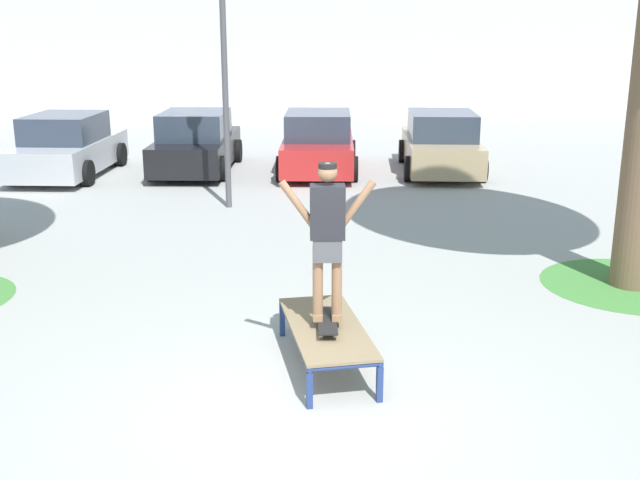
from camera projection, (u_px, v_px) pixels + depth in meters
ground_plane at (298, 408)px, 7.49m from camera, size 120.00×120.00×0.00m
skate_box at (326, 330)px, 8.31m from camera, size 1.03×1.99×0.46m
skateboard at (327, 321)px, 8.23m from camera, size 0.22×0.80×0.09m
skater at (327, 231)px, 7.96m from camera, size 1.00×0.29×1.69m
grass_patch_near_right at (631, 285)px, 11.00m from camera, size 2.52×2.52×0.01m
car_silver at (68, 147)px, 18.75m from camera, size 2.20×4.33×1.50m
car_black at (196, 144)px, 19.30m from camera, size 2.12×4.30×1.50m
car_red at (318, 144)px, 19.23m from camera, size 2.12×4.30×1.50m
car_tan at (441, 144)px, 19.20m from camera, size 2.22×4.34×1.50m
light_post at (223, 11)px, 14.63m from camera, size 0.36×0.36×5.83m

